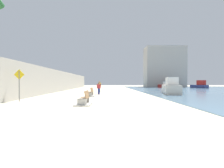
{
  "coord_description": "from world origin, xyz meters",
  "views": [
    {
      "loc": [
        0.8,
        -9.45,
        1.59
      ],
      "look_at": [
        1.4,
        17.07,
        1.29
      ],
      "focal_mm": 28.59,
      "sensor_mm": 36.0,
      "label": 1
    }
  ],
  "objects_px": {
    "person_walking": "(99,88)",
    "boat_mid_bay": "(166,86)",
    "bench_far": "(90,94)",
    "person_standing": "(100,86)",
    "pedestrian_sign": "(19,82)",
    "boat_outer": "(171,88)",
    "bench_near": "(84,101)",
    "boat_far_left": "(200,85)"
  },
  "relations": [
    {
      "from": "person_standing",
      "to": "boat_mid_bay",
      "type": "xyz_separation_m",
      "value": [
        16.71,
        19.78,
        -0.37
      ]
    },
    {
      "from": "bench_far",
      "to": "person_walking",
      "type": "xyz_separation_m",
      "value": [
        0.8,
        2.98,
        0.65
      ]
    },
    {
      "from": "bench_near",
      "to": "boat_mid_bay",
      "type": "bearing_deg",
      "value": 63.48
    },
    {
      "from": "bench_far",
      "to": "boat_mid_bay",
      "type": "distance_m",
      "value": 32.19
    },
    {
      "from": "person_walking",
      "to": "person_standing",
      "type": "xyz_separation_m",
      "value": [
        -0.11,
        4.32,
        0.13
      ]
    },
    {
      "from": "bench_far",
      "to": "pedestrian_sign",
      "type": "xyz_separation_m",
      "value": [
        -5.2,
        -5.13,
        1.39
      ]
    },
    {
      "from": "bench_far",
      "to": "boat_far_left",
      "type": "relative_size",
      "value": 0.42
    },
    {
      "from": "bench_near",
      "to": "person_standing",
      "type": "distance_m",
      "value": 14.51
    },
    {
      "from": "person_walking",
      "to": "pedestrian_sign",
      "type": "xyz_separation_m",
      "value": [
        -6.0,
        -8.11,
        0.74
      ]
    },
    {
      "from": "bench_near",
      "to": "bench_far",
      "type": "distance_m",
      "value": 7.19
    },
    {
      "from": "bench_far",
      "to": "person_standing",
      "type": "xyz_separation_m",
      "value": [
        0.69,
        7.3,
        0.78
      ]
    },
    {
      "from": "person_walking",
      "to": "boat_mid_bay",
      "type": "xyz_separation_m",
      "value": [
        16.6,
        24.1,
        -0.24
      ]
    },
    {
      "from": "person_standing",
      "to": "boat_far_left",
      "type": "relative_size",
      "value": 0.34
    },
    {
      "from": "boat_mid_bay",
      "to": "boat_outer",
      "type": "bearing_deg",
      "value": -106.85
    },
    {
      "from": "person_walking",
      "to": "boat_mid_bay",
      "type": "bearing_deg",
      "value": 55.45
    },
    {
      "from": "bench_near",
      "to": "boat_mid_bay",
      "type": "height_order",
      "value": "boat_mid_bay"
    },
    {
      "from": "person_walking",
      "to": "boat_far_left",
      "type": "xyz_separation_m",
      "value": [
        24.52,
        22.12,
        -0.13
      ]
    },
    {
      "from": "boat_outer",
      "to": "pedestrian_sign",
      "type": "bearing_deg",
      "value": -150.53
    },
    {
      "from": "person_standing",
      "to": "boat_far_left",
      "type": "height_order",
      "value": "boat_far_left"
    },
    {
      "from": "bench_near",
      "to": "pedestrian_sign",
      "type": "distance_m",
      "value": 6.03
    },
    {
      "from": "boat_far_left",
      "to": "boat_mid_bay",
      "type": "relative_size",
      "value": 0.66
    },
    {
      "from": "boat_outer",
      "to": "pedestrian_sign",
      "type": "relative_size",
      "value": 2.4
    },
    {
      "from": "boat_outer",
      "to": "pedestrian_sign",
      "type": "xyz_separation_m",
      "value": [
        -15.49,
        -8.76,
        0.78
      ]
    },
    {
      "from": "person_standing",
      "to": "boat_outer",
      "type": "height_order",
      "value": "boat_outer"
    },
    {
      "from": "bench_far",
      "to": "person_walking",
      "type": "bearing_deg",
      "value": 74.96
    },
    {
      "from": "bench_near",
      "to": "bench_far",
      "type": "height_order",
      "value": "same"
    },
    {
      "from": "pedestrian_sign",
      "to": "boat_far_left",
      "type": "bearing_deg",
      "value": 44.73
    },
    {
      "from": "bench_near",
      "to": "bench_far",
      "type": "bearing_deg",
      "value": 92.36
    },
    {
      "from": "boat_mid_bay",
      "to": "bench_far",
      "type": "bearing_deg",
      "value": -122.71
    },
    {
      "from": "boat_far_left",
      "to": "boat_outer",
      "type": "height_order",
      "value": "boat_outer"
    },
    {
      "from": "pedestrian_sign",
      "to": "boat_mid_bay",
      "type": "bearing_deg",
      "value": 54.95
    },
    {
      "from": "bench_far",
      "to": "person_walking",
      "type": "distance_m",
      "value": 3.15
    },
    {
      "from": "person_standing",
      "to": "boat_mid_bay",
      "type": "bearing_deg",
      "value": 49.82
    },
    {
      "from": "boat_mid_bay",
      "to": "pedestrian_sign",
      "type": "relative_size",
      "value": 3.01
    },
    {
      "from": "bench_far",
      "to": "person_standing",
      "type": "height_order",
      "value": "person_standing"
    },
    {
      "from": "person_standing",
      "to": "pedestrian_sign",
      "type": "bearing_deg",
      "value": -115.36
    },
    {
      "from": "person_standing",
      "to": "boat_mid_bay",
      "type": "relative_size",
      "value": 0.22
    },
    {
      "from": "bench_far",
      "to": "bench_near",
      "type": "bearing_deg",
      "value": -87.64
    },
    {
      "from": "bench_far",
      "to": "pedestrian_sign",
      "type": "bearing_deg",
      "value": -135.39
    },
    {
      "from": "bench_near",
      "to": "boat_far_left",
      "type": "bearing_deg",
      "value": 52.22
    },
    {
      "from": "person_walking",
      "to": "pedestrian_sign",
      "type": "height_order",
      "value": "pedestrian_sign"
    },
    {
      "from": "person_walking",
      "to": "boat_far_left",
      "type": "relative_size",
      "value": 0.3
    }
  ]
}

